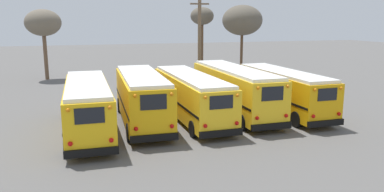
% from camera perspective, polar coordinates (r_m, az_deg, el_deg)
% --- Properties ---
extents(ground_plane, '(160.00, 160.00, 0.00)m').
position_cam_1_polar(ground_plane, '(24.84, -0.16, -3.44)').
color(ground_plane, '#5B5956').
extents(school_bus_0, '(2.62, 10.16, 2.97)m').
position_cam_1_polar(school_bus_0, '(22.24, -15.61, -1.34)').
color(school_bus_0, yellow).
rests_on(school_bus_0, ground).
extents(school_bus_1, '(2.89, 9.64, 3.17)m').
position_cam_1_polar(school_bus_1, '(23.46, -7.67, -0.11)').
color(school_bus_1, '#EAAA0F').
rests_on(school_bus_1, ground).
extents(school_bus_2, '(2.60, 10.68, 2.93)m').
position_cam_1_polar(school_bus_2, '(24.51, -0.19, 0.20)').
color(school_bus_2, yellow).
rests_on(school_bus_2, ground).
extents(school_bus_3, '(2.61, 10.90, 3.19)m').
position_cam_1_polar(school_bus_3, '(26.07, 6.42, 1.10)').
color(school_bus_3, yellow).
rests_on(school_bus_3, ground).
extents(school_bus_4, '(2.45, 9.93, 2.97)m').
position_cam_1_polar(school_bus_4, '(26.83, 13.60, 0.91)').
color(school_bus_4, '#E5A00C').
rests_on(school_bus_4, ground).
extents(utility_pole, '(1.80, 0.32, 8.93)m').
position_cam_1_polar(utility_pole, '(35.19, 1.15, 8.54)').
color(utility_pole, brown).
rests_on(utility_pole, ground).
extents(bare_tree_0, '(4.20, 4.20, 7.96)m').
position_cam_1_polar(bare_tree_0, '(40.38, 7.67, 11.33)').
color(bare_tree_0, brown).
rests_on(bare_tree_0, ground).
extents(bare_tree_1, '(3.79, 3.79, 7.56)m').
position_cam_1_polar(bare_tree_1, '(43.73, -21.75, 10.25)').
color(bare_tree_1, brown).
rests_on(bare_tree_1, ground).
extents(bare_tree_2, '(2.65, 2.65, 7.86)m').
position_cam_1_polar(bare_tree_2, '(43.29, 1.55, 11.88)').
color(bare_tree_2, brown).
rests_on(bare_tree_2, ground).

